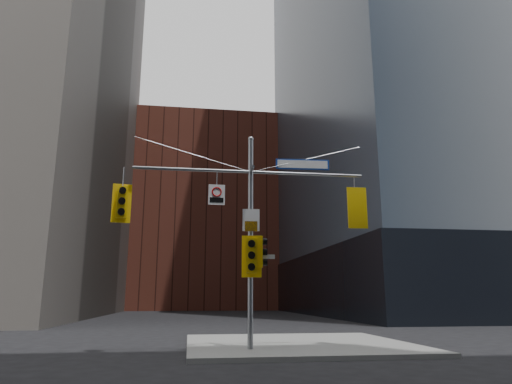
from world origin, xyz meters
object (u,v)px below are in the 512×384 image
object	(u,v)px
traffic_light_pole_side	(260,252)
traffic_light_west_arm	(122,202)
street_sign_blade	(303,164)
traffic_light_east_arm	(355,209)
traffic_light_pole_front	(252,256)
signal_assembly	(251,217)
regulatory_sign_arm	(217,194)

from	to	relation	value
traffic_light_pole_side	traffic_light_west_arm	bearing A→B (deg)	93.85
traffic_light_west_arm	street_sign_blade	xyz separation A→B (m)	(6.12, -0.01, 1.55)
traffic_light_east_arm	traffic_light_pole_side	bearing A→B (deg)	1.71
traffic_light_pole_front	street_sign_blade	xyz separation A→B (m)	(1.85, 0.27, 3.27)
signal_assembly	traffic_light_east_arm	size ratio (longest dim) A/B	5.52
traffic_light_pole_side	traffic_light_pole_front	world-z (taller)	traffic_light_pole_front
street_sign_blade	signal_assembly	bearing A→B (deg)	-177.07
signal_assembly	traffic_light_east_arm	bearing A→B (deg)	0.00
traffic_light_east_arm	traffic_light_pole_front	world-z (taller)	traffic_light_east_arm
regulatory_sign_arm	traffic_light_east_arm	bearing A→B (deg)	-2.65
signal_assembly	street_sign_blade	distance (m)	2.68
traffic_light_pole_side	street_sign_blade	bearing A→B (deg)	-86.05
traffic_light_west_arm	street_sign_blade	size ratio (longest dim) A/B	0.68
traffic_light_east_arm	street_sign_blade	size ratio (longest dim) A/B	0.76
signal_assembly	traffic_light_pole_side	size ratio (longest dim) A/B	7.66
street_sign_blade	traffic_light_west_arm	bearing A→B (deg)	-177.27
traffic_light_west_arm	traffic_light_east_arm	xyz separation A→B (m)	(8.00, -0.01, 0.00)
traffic_light_east_arm	traffic_light_pole_side	distance (m)	3.75
signal_assembly	street_sign_blade	bearing A→B (deg)	0.11
signal_assembly	traffic_light_west_arm	size ratio (longest dim) A/B	6.13
traffic_light_pole_front	signal_assembly	bearing A→B (deg)	98.14
signal_assembly	traffic_light_west_arm	distance (m)	4.29
signal_assembly	regulatory_sign_arm	size ratio (longest dim) A/B	11.48
signal_assembly	regulatory_sign_arm	world-z (taller)	signal_assembly
signal_assembly	street_sign_blade	size ratio (longest dim) A/B	4.19
traffic_light_pole_front	street_sign_blade	world-z (taller)	street_sign_blade
street_sign_blade	regulatory_sign_arm	bearing A→B (deg)	-176.73
traffic_light_pole_side	regulatory_sign_arm	world-z (taller)	regulatory_sign_arm
street_sign_blade	traffic_light_east_arm	bearing A→B (deg)	2.72
traffic_light_west_arm	traffic_light_pole_front	size ratio (longest dim) A/B	0.95
traffic_light_east_arm	traffic_light_pole_front	distance (m)	4.11
signal_assembly	traffic_light_pole_front	bearing A→B (deg)	-89.80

